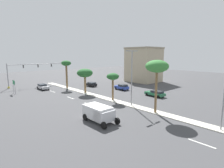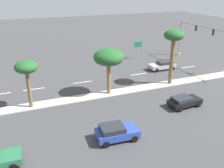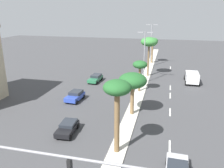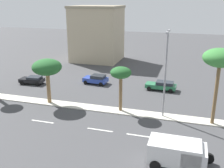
% 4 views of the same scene
% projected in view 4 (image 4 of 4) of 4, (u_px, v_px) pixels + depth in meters
% --- Properties ---
extents(ground_plane, '(160.00, 160.00, 0.00)m').
position_uv_depth(ground_plane, '(118.00, 111.00, 32.39)').
color(ground_plane, '#424244').
extents(median_curb, '(1.80, 77.37, 0.12)m').
position_uv_depth(median_curb, '(191.00, 120.00, 30.00)').
color(median_curb, beige).
rests_on(median_curb, ground).
extents(lane_stripe_inboard, '(0.20, 2.80, 0.01)m').
position_uv_depth(lane_stripe_inboard, '(43.00, 122.00, 29.69)').
color(lane_stripe_inboard, silver).
rests_on(lane_stripe_inboard, ground).
extents(lane_stripe_rear, '(0.20, 2.80, 0.01)m').
position_uv_depth(lane_stripe_rear, '(100.00, 130.00, 27.81)').
color(lane_stripe_rear, silver).
rests_on(lane_stripe_rear, ground).
extents(lane_stripe_trailing, '(0.20, 2.80, 0.01)m').
position_uv_depth(lane_stripe_trailing, '(140.00, 136.00, 26.63)').
color(lane_stripe_trailing, silver).
rests_on(lane_stripe_trailing, ground).
extents(commercial_building, '(9.40, 10.30, 11.77)m').
position_uv_depth(commercial_building, '(97.00, 34.00, 57.48)').
color(commercial_building, tan).
rests_on(commercial_building, ground).
extents(palm_tree_left, '(3.78, 3.78, 5.85)m').
position_uv_depth(palm_tree_left, '(47.00, 68.00, 33.47)').
color(palm_tree_left, olive).
rests_on(palm_tree_left, median_curb).
extents(palm_tree_front, '(2.51, 2.51, 5.49)m').
position_uv_depth(palm_tree_front, '(121.00, 74.00, 31.05)').
color(palm_tree_front, brown).
rests_on(palm_tree_front, median_curb).
extents(palm_tree_trailing, '(3.56, 3.56, 8.34)m').
position_uv_depth(palm_tree_trailing, '(220.00, 59.00, 26.84)').
color(palm_tree_trailing, brown).
rests_on(palm_tree_trailing, median_curb).
extents(street_lamp_left, '(2.90, 0.24, 9.93)m').
position_uv_depth(street_lamp_left, '(166.00, 68.00, 29.11)').
color(street_lamp_left, gray).
rests_on(street_lamp_left, median_curb).
extents(sedan_green_far, '(2.11, 4.62, 1.37)m').
position_uv_depth(sedan_green_far, '(162.00, 85.00, 39.70)').
color(sedan_green_far, '#287047').
rests_on(sedan_green_far, ground).
extents(sedan_blue_mid, '(2.27, 3.96, 1.47)m').
position_uv_depth(sedan_blue_mid, '(96.00, 79.00, 42.67)').
color(sedan_blue_mid, '#2D47AD').
rests_on(sedan_blue_mid, ground).
extents(sedan_black_center, '(2.13, 3.96, 1.25)m').
position_uv_depth(sedan_black_center, '(32.00, 80.00, 42.60)').
color(sedan_black_center, black).
rests_on(sedan_black_center, ground).
extents(box_truck, '(2.62, 5.35, 2.19)m').
position_uv_depth(box_truck, '(180.00, 153.00, 21.44)').
color(box_truck, silver).
rests_on(box_truck, ground).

